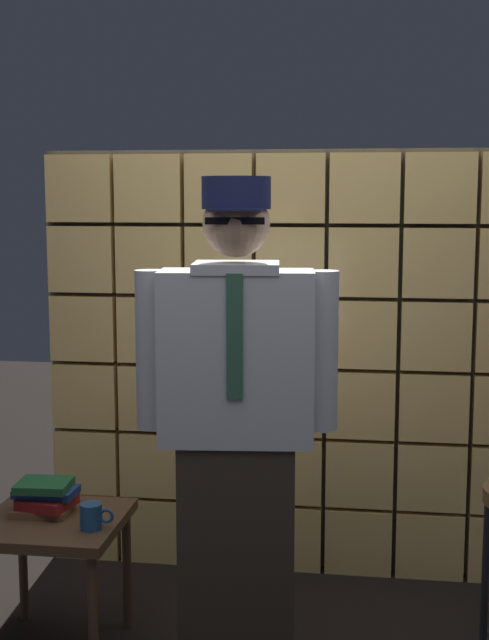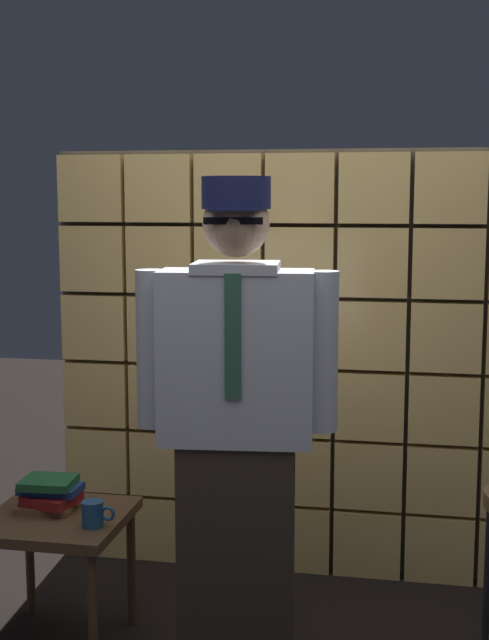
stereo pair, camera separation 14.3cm
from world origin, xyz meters
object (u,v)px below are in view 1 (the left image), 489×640
standing_person (237,422)px  side_table (54,536)px  book_stack (45,497)px  coffee_mug (92,516)px

standing_person → side_table: size_ratio=3.41×
standing_person → book_stack: bearing=167.8°
standing_person → side_table: (-0.71, 0.04, -0.48)m
side_table → coffee_mug: coffee_mug is taller
book_stack → coffee_mug: 0.26m
side_table → book_stack: bearing=134.9°
book_stack → side_table: bearing=-45.1°
standing_person → side_table: bearing=171.2°
standing_person → coffee_mug: (-0.53, -0.05, -0.36)m
standing_person → book_stack: standing_person is taller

